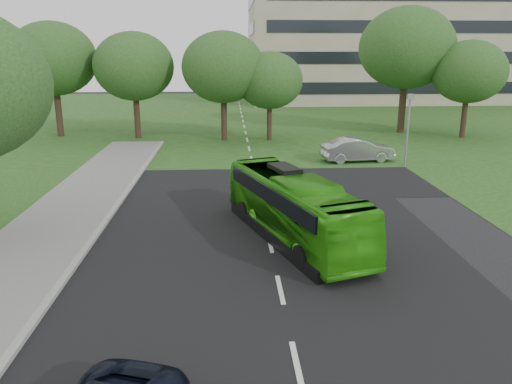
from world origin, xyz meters
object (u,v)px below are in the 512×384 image
office_building (383,16)px  camera_pole (408,120)px  tree_park_c (270,81)px  tree_park_f (53,59)px  tree_park_a (134,66)px  sedan (358,150)px  tree_park_b (223,67)px  tree_park_d (407,48)px  tree_park_e (469,72)px  bus (294,207)px

office_building → camera_pole: bearing=-104.3°
tree_park_c → tree_park_f: tree_park_f is taller
tree_park_a → sedan: size_ratio=1.82×
tree_park_b → tree_park_d: tree_park_d is taller
tree_park_e → bus: (-18.00, -23.63, -4.35)m
tree_park_d → tree_park_e: (4.52, -3.02, -1.98)m
tree_park_c → tree_park_e: bearing=1.1°
bus → office_building: bearing=51.7°
bus → tree_park_a: bearing=94.0°
tree_park_a → tree_park_c: bearing=-8.6°
tree_park_e → sedan: 15.67m
tree_park_e → camera_pole: tree_park_e is taller
tree_park_e → camera_pole: (-9.00, -11.11, -2.59)m
office_building → sedan: (-14.67, -44.96, -11.68)m
tree_park_d → tree_park_f: bearing=-179.5°
office_building → sedan: 48.71m
tree_park_b → bus: size_ratio=0.96×
office_building → tree_park_e: size_ratio=4.82×
tree_park_c → bus: bearing=-92.2°
tree_park_c → tree_park_f: 18.88m
tree_park_a → bus: bearing=-67.2°
tree_park_e → office_building: bearing=85.3°
office_building → tree_park_c: size_ratio=5.43×
tree_park_e → bus: bearing=-127.3°
tree_park_b → sedan: bearing=-44.5°
tree_park_e → tree_park_f: (-35.65, 2.78, 1.07)m
tree_park_a → tree_park_d: tree_park_d is taller
tree_park_b → tree_park_f: size_ratio=0.91×
tree_park_d → office_building: bearing=77.1°
tree_park_d → camera_pole: bearing=-107.6°
tree_park_e → tree_park_f: size_ratio=0.84×
tree_park_d → tree_park_e: 5.78m
bus → tree_park_c: bearing=68.9°
tree_park_b → tree_park_d: 16.82m
tree_park_a → camera_pole: size_ratio=1.90×
tree_park_b → tree_park_a: bearing=168.5°
office_building → bus: bearing=-109.4°
tree_park_f → bus: tree_park_f is taller
tree_park_e → tree_park_f: tree_park_f is taller
tree_park_a → tree_park_f: bearing=169.1°
tree_park_f → tree_park_d: bearing=0.5°
tree_park_d → camera_pole: size_ratio=2.38×
office_building → tree_park_c: 41.95m
tree_park_a → tree_park_f: 7.27m
tree_park_b → tree_park_e: tree_park_b is taller
tree_park_c → tree_park_e: tree_park_e is taller
tree_park_a → tree_park_b: size_ratio=1.00×
tree_park_e → tree_park_a: bearing=177.2°
tree_park_d → tree_park_e: tree_park_d is taller
tree_park_d → camera_pole: tree_park_d is taller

